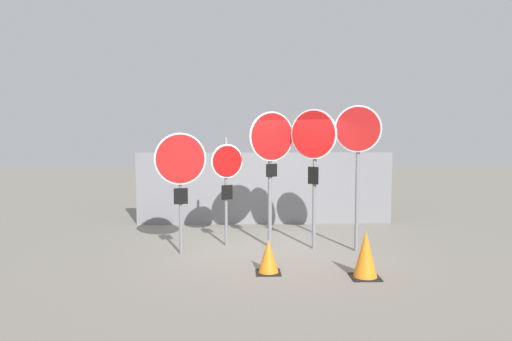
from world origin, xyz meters
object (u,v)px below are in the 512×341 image
stop_sign_1 (227,171)px  stop_sign_2 (271,151)px  stop_sign_4 (358,145)px  traffic_cone_1 (366,254)px  stop_sign_0 (180,166)px  stop_sign_3 (314,148)px  traffic_cone_0 (268,256)px

stop_sign_1 → stop_sign_2: stop_sign_2 is taller
stop_sign_1 → stop_sign_2: size_ratio=0.81×
stop_sign_2 → stop_sign_4: 1.64m
stop_sign_1 → traffic_cone_1: size_ratio=2.83×
stop_sign_2 → stop_sign_4: size_ratio=0.96×
stop_sign_0 → stop_sign_3: size_ratio=0.84×
stop_sign_2 → stop_sign_3: size_ratio=0.98×
traffic_cone_1 → stop_sign_2: bearing=123.9°
stop_sign_2 → traffic_cone_0: size_ratio=4.76×
stop_sign_0 → traffic_cone_0: bearing=-52.0°
stop_sign_3 → stop_sign_2: bearing=-158.4°
stop_sign_3 → traffic_cone_1: bearing=-40.1°
traffic_cone_0 → traffic_cone_1: traffic_cone_1 is taller
stop_sign_0 → stop_sign_4: size_ratio=0.82×
stop_sign_0 → stop_sign_1: (0.83, 0.66, -0.15)m
traffic_cone_1 → stop_sign_0: bearing=153.6°
stop_sign_2 → traffic_cone_0: stop_sign_2 is taller
traffic_cone_1 → traffic_cone_0: bearing=168.7°
stop_sign_0 → stop_sign_4: (3.29, 0.13, 0.37)m
stop_sign_3 → traffic_cone_1: size_ratio=3.55×
stop_sign_1 → stop_sign_4: size_ratio=0.78×
stop_sign_4 → stop_sign_1: bearing=-174.2°
stop_sign_2 → traffic_cone_1: size_ratio=3.50×
stop_sign_4 → stop_sign_2: bearing=-175.2°
stop_sign_1 → traffic_cone_0: stop_sign_1 is taller
stop_sign_0 → traffic_cone_1: bearing=-40.3°
traffic_cone_1 → stop_sign_1: bearing=135.6°
stop_sign_4 → traffic_cone_1: (-0.24, -1.64, -1.64)m
stop_sign_4 → traffic_cone_0: (-1.75, -1.34, -1.74)m
stop_sign_4 → traffic_cone_0: bearing=-124.5°
stop_sign_3 → stop_sign_4: 0.83m
stop_sign_0 → stop_sign_2: stop_sign_2 is taller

